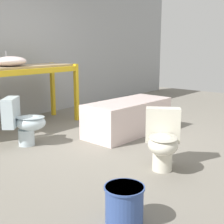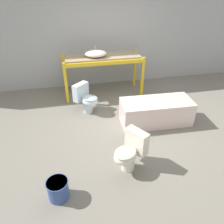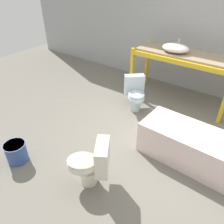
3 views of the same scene
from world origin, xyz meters
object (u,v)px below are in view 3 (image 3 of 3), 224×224
sink_basin (176,48)px  toilet_far (135,94)px  bucket_white (16,152)px  bathtub_main (192,145)px  toilet_near (90,164)px

sink_basin → toilet_far: size_ratio=0.80×
sink_basin → bucket_white: (-1.05, -3.17, -0.98)m
sink_basin → bathtub_main: sink_basin is taller
sink_basin → toilet_far: (-0.38, -0.83, -0.80)m
toilet_far → sink_basin: bearing=23.3°
bathtub_main → toilet_far: (-1.45, 0.76, 0.05)m
bathtub_main → bucket_white: bathtub_main is taller
toilet_near → bucket_white: 1.25m
sink_basin → bathtub_main: size_ratio=0.36×
toilet_near → toilet_far: 2.04m
toilet_near → sink_basin: bearing=150.2°
toilet_near → bucket_white: (-1.18, -0.36, -0.19)m
toilet_far → bucket_white: bearing=-148.2°
toilet_far → bucket_white: 2.44m
sink_basin → bucket_white: 3.48m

